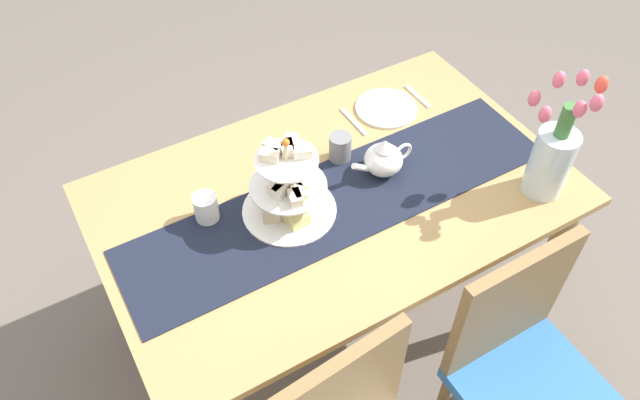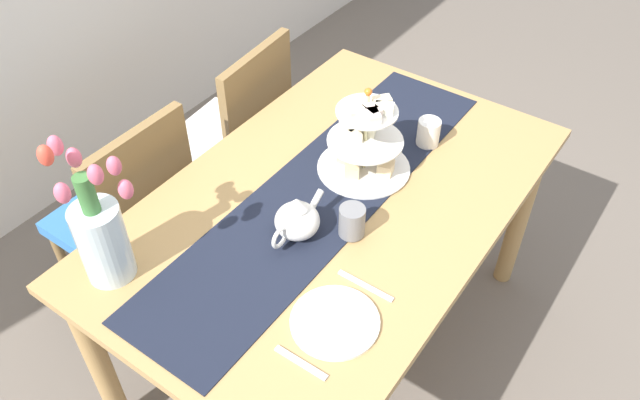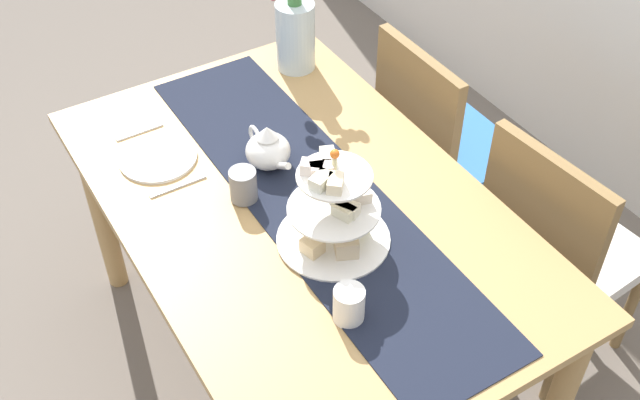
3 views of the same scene
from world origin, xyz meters
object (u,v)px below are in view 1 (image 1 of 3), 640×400
(chair_left, at_px, (523,365))
(fork_left, at_px, (418,96))
(dinner_plate_left, at_px, (386,108))
(mug_white_text, at_px, (206,208))
(teapot, at_px, (384,159))
(knife_left, at_px, (353,121))
(tulip_vase, at_px, (553,154))
(mug_grey, at_px, (340,147))
(dining_table, at_px, (334,214))
(tiered_cake_stand, at_px, (288,190))

(chair_left, bearing_deg, fork_left, -105.65)
(dinner_plate_left, height_order, mug_white_text, mug_white_text)
(teapot, distance_m, knife_left, 0.27)
(tulip_vase, relative_size, fork_left, 3.03)
(knife_left, bearing_deg, fork_left, 180.00)
(chair_left, xyz_separation_m, tulip_vase, (-0.34, -0.38, 0.41))
(chair_left, relative_size, mug_grey, 9.58)
(knife_left, height_order, mug_white_text, mug_white_text)
(dinner_plate_left, xyz_separation_m, fork_left, (-0.15, 0.00, -0.00))
(teapot, bearing_deg, dining_table, 0.00)
(dining_table, distance_m, tiered_cake_stand, 0.27)
(dining_table, height_order, mug_grey, mug_grey)
(teapot, xyz_separation_m, tulip_vase, (-0.41, 0.32, 0.09))
(teapot, bearing_deg, chair_left, 95.51)
(mug_grey, distance_m, mug_white_text, 0.50)
(dinner_plate_left, bearing_deg, tulip_vase, 109.68)
(tiered_cake_stand, xyz_separation_m, tulip_vase, (-0.77, 0.32, 0.05))
(teapot, height_order, dinner_plate_left, teapot)
(tiered_cake_stand, xyz_separation_m, dinner_plate_left, (-0.55, -0.27, -0.10))
(tiered_cake_stand, height_order, tulip_vase, tulip_vase)
(tulip_vase, distance_m, mug_grey, 0.68)
(chair_left, height_order, mug_grey, chair_left)
(tulip_vase, height_order, dinner_plate_left, tulip_vase)
(chair_left, xyz_separation_m, fork_left, (-0.27, -0.97, 0.26))
(dining_table, bearing_deg, fork_left, -153.44)
(tiered_cake_stand, relative_size, knife_left, 1.79)
(dining_table, distance_m, mug_white_text, 0.44)
(dining_table, height_order, fork_left, fork_left)
(chair_left, relative_size, teapot, 3.82)
(fork_left, relative_size, mug_white_text, 1.58)
(tulip_vase, distance_m, fork_left, 0.61)
(dining_table, distance_m, knife_left, 0.37)
(tulip_vase, bearing_deg, knife_left, -58.87)
(tiered_cake_stand, xyz_separation_m, mug_grey, (-0.27, -0.13, -0.05))
(chair_left, distance_m, mug_grey, 0.90)
(dining_table, height_order, chair_left, chair_left)
(fork_left, bearing_deg, chair_left, 74.35)
(tiered_cake_stand, height_order, fork_left, tiered_cake_stand)
(dining_table, relative_size, fork_left, 10.19)
(tulip_vase, distance_m, dinner_plate_left, 0.64)
(dinner_plate_left, bearing_deg, tiered_cake_stand, 25.74)
(fork_left, height_order, mug_white_text, mug_white_text)
(chair_left, distance_m, dinner_plate_left, 1.01)
(tulip_vase, bearing_deg, fork_left, -83.64)
(tulip_vase, relative_size, dinner_plate_left, 1.97)
(tiered_cake_stand, xyz_separation_m, knife_left, (-0.41, -0.27, -0.10))
(dining_table, height_order, knife_left, knife_left)
(teapot, height_order, tulip_vase, tulip_vase)
(mug_white_text, bearing_deg, tiered_cake_stand, 155.18)
(teapot, relative_size, tulip_vase, 0.53)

